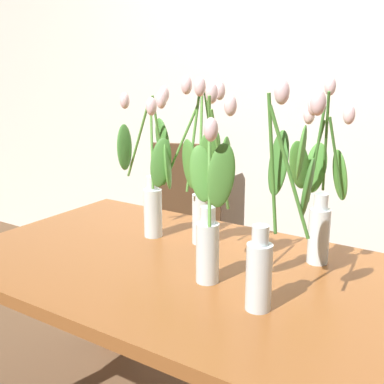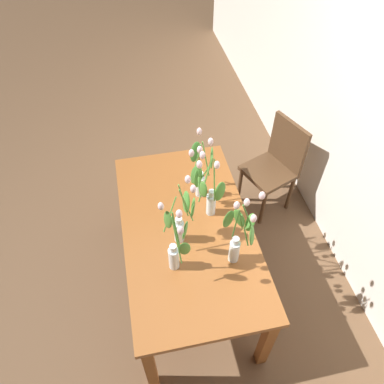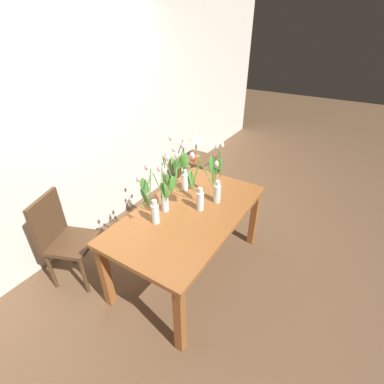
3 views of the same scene
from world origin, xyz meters
name	(u,v)px [view 1 (image 1 of 3)]	position (x,y,z in m)	size (l,w,h in m)	color
room_wall_rear	(341,67)	(0.00, 1.38, 1.35)	(9.00, 0.10, 2.70)	silver
dining_table	(196,293)	(0.00, 0.00, 0.65)	(1.60, 0.90, 0.74)	brown
tulip_vase_0	(211,213)	(0.09, -0.06, 0.95)	(0.24, 0.25, 0.57)	silver
tulip_vase_1	(199,182)	(-0.10, 0.17, 0.97)	(0.27, 0.20, 0.59)	silver
tulip_vase_2	(318,193)	(0.29, 0.27, 0.96)	(0.20, 0.24, 0.58)	silver
tulip_vase_3	(151,181)	(-0.30, 0.16, 0.95)	(0.27, 0.20, 0.55)	silver
tulip_vase_4	(270,238)	(0.30, -0.12, 0.93)	(0.17, 0.14, 0.59)	silver
dining_chair	(183,218)	(-0.71, 0.96, 0.52)	(0.52, 0.52, 0.93)	#4C331E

